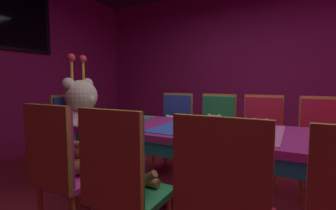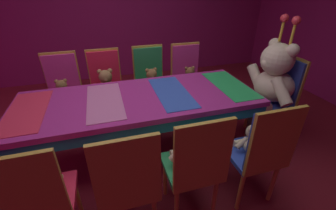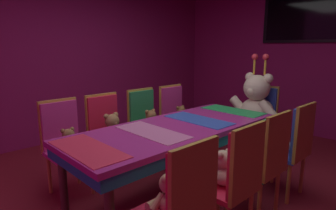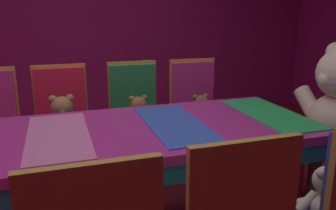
# 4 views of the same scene
# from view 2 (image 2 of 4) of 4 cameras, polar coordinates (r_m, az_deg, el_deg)

# --- Properties ---
(ground_plane) EXTENTS (7.90, 7.90, 0.00)m
(ground_plane) POSITION_cam_2_polar(r_m,az_deg,el_deg) (2.62, -6.24, -12.45)
(ground_plane) COLOR maroon
(wall_left) EXTENTS (0.12, 6.40, 2.80)m
(wall_left) POSITION_cam_2_polar(r_m,az_deg,el_deg) (4.57, -14.15, 24.12)
(wall_left) COLOR #8C1959
(wall_left) RESTS_ON ground_plane
(banquet_table) EXTENTS (0.90, 2.32, 0.75)m
(banquet_table) POSITION_cam_2_polar(r_m,az_deg,el_deg) (2.25, -7.12, 0.16)
(banquet_table) COLOR #B22D8C
(banquet_table) RESTS_ON ground_plane
(chair_left_0) EXTENTS (0.42, 0.41, 0.98)m
(chair_left_0) POSITION_cam_2_polar(r_m,az_deg,el_deg) (3.10, -24.99, 4.76)
(chair_left_0) COLOR #CC338C
(chair_left_0) RESTS_ON ground_plane
(teddy_left_0) EXTENTS (0.21, 0.27, 0.26)m
(teddy_left_0) POSITION_cam_2_polar(r_m,az_deg,el_deg) (2.98, -25.14, 3.21)
(teddy_left_0) COLOR olive
(teddy_left_0) RESTS_ON chair_left_0
(chair_left_1) EXTENTS (0.42, 0.41, 0.98)m
(chair_left_1) POSITION_cam_2_polar(r_m,az_deg,el_deg) (3.05, -15.48, 6.15)
(chair_left_1) COLOR red
(chair_left_1) RESTS_ON ground_plane
(teddy_left_1) EXTENTS (0.27, 0.35, 0.33)m
(teddy_left_1) POSITION_cam_2_polar(r_m,az_deg,el_deg) (2.92, -15.34, 5.15)
(teddy_left_1) COLOR #9E7247
(teddy_left_1) RESTS_ON chair_left_1
(chair_left_2) EXTENTS (0.42, 0.41, 0.98)m
(chair_left_2) POSITION_cam_2_polar(r_m,az_deg,el_deg) (3.11, -4.73, 7.56)
(chair_left_2) COLOR #268C4C
(chair_left_2) RESTS_ON ground_plane
(teddy_left_2) EXTENTS (0.23, 0.30, 0.28)m
(teddy_left_2) POSITION_cam_2_polar(r_m,az_deg,el_deg) (2.99, -4.12, 6.29)
(teddy_left_2) COLOR olive
(teddy_left_2) RESTS_ON chair_left_2
(chair_left_3) EXTENTS (0.42, 0.41, 0.98)m
(chair_left_3) POSITION_cam_2_polar(r_m,az_deg,el_deg) (3.23, 4.65, 8.41)
(chair_left_3) COLOR #CC338C
(chair_left_3) RESTS_ON ground_plane
(teddy_left_3) EXTENTS (0.21, 0.27, 0.26)m
(teddy_left_3) POSITION_cam_2_polar(r_m,az_deg,el_deg) (3.12, 5.56, 7.06)
(teddy_left_3) COLOR brown
(teddy_left_3) RESTS_ON chair_left_3
(chair_right_0) EXTENTS (0.42, 0.41, 0.98)m
(chair_right_0) POSITION_cam_2_polar(r_m,az_deg,el_deg) (1.65, -30.90, -19.62)
(chair_right_0) COLOR red
(chair_right_0) RESTS_ON ground_plane
(teddy_right_0) EXTENTS (0.22, 0.29, 0.27)m
(teddy_right_0) POSITION_cam_2_polar(r_m,az_deg,el_deg) (1.76, -29.81, -16.73)
(teddy_right_0) COLOR tan
(teddy_right_0) RESTS_ON chair_right_0
(chair_right_1) EXTENTS (0.42, 0.41, 0.98)m
(chair_right_1) POSITION_cam_2_polar(r_m,az_deg,el_deg) (1.56, -10.21, -18.21)
(chair_right_1) COLOR red
(chair_right_1) RESTS_ON ground_plane
(teddy_right_1) EXTENTS (0.24, 0.31, 0.29)m
(teddy_right_1) POSITION_cam_2_polar(r_m,az_deg,el_deg) (1.67, -10.84, -15.00)
(teddy_right_1) COLOR beige
(teddy_right_1) RESTS_ON chair_right_1
(chair_right_2) EXTENTS (0.42, 0.41, 0.98)m
(chair_right_2) POSITION_cam_2_polar(r_m,az_deg,el_deg) (1.66, 7.44, -14.22)
(chair_right_2) COLOR #268C4C
(chair_right_2) RESTS_ON ground_plane
(teddy_right_2) EXTENTS (0.25, 0.33, 0.31)m
(teddy_right_2) POSITION_cam_2_polar(r_m,az_deg,el_deg) (1.77, 5.54, -11.31)
(teddy_right_2) COLOR beige
(teddy_right_2) RESTS_ON chair_right_2
(chair_right_3) EXTENTS (0.42, 0.41, 0.98)m
(chair_right_3) POSITION_cam_2_polar(r_m,az_deg,el_deg) (1.91, 23.11, -10.07)
(chair_right_3) COLOR #2D47B2
(chair_right_3) RESTS_ON ground_plane
(teddy_right_3) EXTENTS (0.22, 0.28, 0.26)m
(teddy_right_3) POSITION_cam_2_polar(r_m,az_deg,el_deg) (2.01, 20.55, -8.29)
(teddy_right_3) COLOR beige
(teddy_right_3) RESTS_ON chair_right_3
(throne_chair) EXTENTS (0.41, 0.42, 0.98)m
(throne_chair) POSITION_cam_2_polar(r_m,az_deg,el_deg) (3.01, 26.82, 3.66)
(throne_chair) COLOR #2D47B2
(throne_chair) RESTS_ON ground_plane
(king_teddy_bear) EXTENTS (0.76, 0.59, 0.97)m
(king_teddy_bear) POSITION_cam_2_polar(r_m,az_deg,el_deg) (2.84, 24.97, 6.45)
(king_teddy_bear) COLOR beige
(king_teddy_bear) RESTS_ON throne_chair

